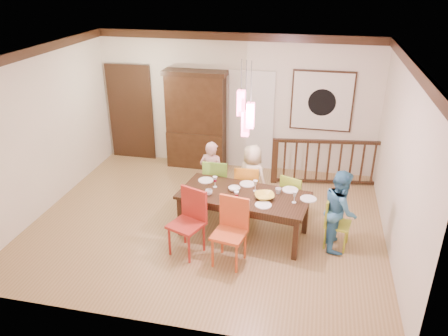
% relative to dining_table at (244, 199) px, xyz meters
% --- Properties ---
extents(floor, '(6.00, 6.00, 0.00)m').
position_rel_dining_table_xyz_m(floor, '(-0.68, 0.25, -0.67)').
color(floor, olive).
rests_on(floor, ground).
extents(ceiling, '(6.00, 6.00, 0.00)m').
position_rel_dining_table_xyz_m(ceiling, '(-0.68, 0.25, 2.23)').
color(ceiling, white).
rests_on(ceiling, wall_back).
extents(wall_back, '(6.00, 0.00, 6.00)m').
position_rel_dining_table_xyz_m(wall_back, '(-0.68, 2.75, 0.78)').
color(wall_back, silver).
rests_on(wall_back, floor).
extents(wall_left, '(0.00, 5.00, 5.00)m').
position_rel_dining_table_xyz_m(wall_left, '(-3.68, 0.25, 0.78)').
color(wall_left, silver).
rests_on(wall_left, floor).
extents(wall_right, '(0.00, 5.00, 5.00)m').
position_rel_dining_table_xyz_m(wall_right, '(2.32, 0.25, 0.78)').
color(wall_right, silver).
rests_on(wall_right, floor).
extents(crown_molding, '(6.00, 5.00, 0.16)m').
position_rel_dining_table_xyz_m(crown_molding, '(-0.68, 0.25, 2.15)').
color(crown_molding, black).
rests_on(crown_molding, wall_back).
extents(panel_door, '(1.04, 0.07, 2.24)m').
position_rel_dining_table_xyz_m(panel_door, '(-3.08, 2.70, 0.38)').
color(panel_door, black).
rests_on(panel_door, wall_back).
extents(white_doorway, '(0.97, 0.05, 2.22)m').
position_rel_dining_table_xyz_m(white_doorway, '(-0.33, 2.72, 0.38)').
color(white_doorway, silver).
rests_on(white_doorway, wall_back).
extents(painting, '(1.25, 0.06, 1.25)m').
position_rel_dining_table_xyz_m(painting, '(1.12, 2.71, 0.93)').
color(painting, black).
rests_on(painting, wall_back).
extents(pendant_cluster, '(0.27, 0.21, 1.14)m').
position_rel_dining_table_xyz_m(pendant_cluster, '(0.00, -0.00, 1.44)').
color(pendant_cluster, '#FF4C7A').
rests_on(pendant_cluster, ceiling).
extents(dining_table, '(2.19, 1.24, 0.75)m').
position_rel_dining_table_xyz_m(dining_table, '(0.00, 0.00, 0.00)').
color(dining_table, black).
rests_on(dining_table, floor).
extents(chair_far_left, '(0.44, 0.44, 0.98)m').
position_rel_dining_table_xyz_m(chair_far_left, '(-0.63, 0.80, -0.10)').
color(chair_far_left, '#77BB3A').
rests_on(chair_far_left, floor).
extents(chair_far_mid, '(0.45, 0.45, 0.94)m').
position_rel_dining_table_xyz_m(chair_far_mid, '(-0.07, 0.76, -0.13)').
color(chair_far_mid, orange).
rests_on(chair_far_mid, floor).
extents(chair_far_right, '(0.51, 0.51, 0.87)m').
position_rel_dining_table_xyz_m(chair_far_right, '(0.78, 0.68, -0.17)').
color(chair_far_right, '#92B42B').
rests_on(chair_far_right, floor).
extents(chair_near_left, '(0.61, 0.61, 1.04)m').
position_rel_dining_table_xyz_m(chair_near_left, '(-0.76, -0.72, -0.07)').
color(chair_near_left, maroon).
rests_on(chair_near_left, floor).
extents(chair_near_mid, '(0.54, 0.54, 1.03)m').
position_rel_dining_table_xyz_m(chair_near_mid, '(-0.07, -0.82, -0.08)').
color(chair_near_mid, '#C24C22').
rests_on(chair_near_mid, floor).
extents(chair_end_right, '(0.44, 0.44, 0.84)m').
position_rel_dining_table_xyz_m(chair_end_right, '(1.52, -0.03, -0.19)').
color(chair_end_right, '#99A726').
rests_on(chair_end_right, floor).
extents(china_hutch, '(1.35, 0.46, 2.14)m').
position_rel_dining_table_xyz_m(china_hutch, '(-1.51, 2.55, 0.41)').
color(china_hutch, black).
rests_on(china_hutch, floor).
extents(balustrade, '(2.32, 0.40, 0.96)m').
position_rel_dining_table_xyz_m(balustrade, '(1.37, 2.20, -0.16)').
color(balustrade, black).
rests_on(balustrade, floor).
extents(person_far_left, '(0.51, 0.38, 1.28)m').
position_rel_dining_table_xyz_m(person_far_left, '(-0.74, 0.83, -0.02)').
color(person_far_left, beige).
rests_on(person_far_left, floor).
extents(person_far_mid, '(0.72, 0.62, 1.24)m').
position_rel_dining_table_xyz_m(person_far_mid, '(-0.01, 0.90, -0.05)').
color(person_far_mid, beige).
rests_on(person_far_mid, floor).
extents(person_end_right, '(0.55, 0.68, 1.32)m').
position_rel_dining_table_xyz_m(person_end_right, '(1.52, -0.03, -0.00)').
color(person_end_right, teal).
rests_on(person_end_right, floor).
extents(serving_bowl, '(0.38, 0.38, 0.08)m').
position_rel_dining_table_xyz_m(serving_bowl, '(0.34, -0.07, 0.12)').
color(serving_bowl, yellow).
rests_on(serving_bowl, dining_table).
extents(small_bowl, '(0.20, 0.20, 0.06)m').
position_rel_dining_table_xyz_m(small_bowl, '(-0.17, 0.08, 0.12)').
color(small_bowl, white).
rests_on(small_bowl, dining_table).
extents(cup_left, '(0.12, 0.12, 0.09)m').
position_rel_dining_table_xyz_m(cup_left, '(-0.55, -0.14, 0.13)').
color(cup_left, silver).
rests_on(cup_left, dining_table).
extents(cup_right, '(0.12, 0.12, 0.09)m').
position_rel_dining_table_xyz_m(cup_right, '(0.54, 0.14, 0.13)').
color(cup_right, silver).
rests_on(cup_right, dining_table).
extents(plate_far_left, '(0.26, 0.26, 0.01)m').
position_rel_dining_table_xyz_m(plate_far_left, '(-0.72, 0.34, 0.09)').
color(plate_far_left, white).
rests_on(plate_far_left, dining_table).
extents(plate_far_mid, '(0.26, 0.26, 0.01)m').
position_rel_dining_table_xyz_m(plate_far_mid, '(-0.00, 0.36, 0.09)').
color(plate_far_mid, white).
rests_on(plate_far_mid, dining_table).
extents(plate_far_right, '(0.26, 0.26, 0.01)m').
position_rel_dining_table_xyz_m(plate_far_right, '(0.72, 0.30, 0.09)').
color(plate_far_right, white).
rests_on(plate_far_right, dining_table).
extents(plate_near_left, '(0.26, 0.26, 0.01)m').
position_rel_dining_table_xyz_m(plate_near_left, '(-0.70, -0.25, 0.09)').
color(plate_near_left, white).
rests_on(plate_near_left, dining_table).
extents(plate_near_mid, '(0.26, 0.26, 0.01)m').
position_rel_dining_table_xyz_m(plate_near_mid, '(0.36, -0.30, 0.09)').
color(plate_near_mid, white).
rests_on(plate_near_mid, dining_table).
extents(plate_end_right, '(0.26, 0.26, 0.01)m').
position_rel_dining_table_xyz_m(plate_end_right, '(1.03, 0.05, 0.09)').
color(plate_end_right, white).
rests_on(plate_end_right, dining_table).
extents(wine_glass_a, '(0.08, 0.08, 0.19)m').
position_rel_dining_table_xyz_m(wine_glass_a, '(-0.51, 0.15, 0.18)').
color(wine_glass_a, '#590C19').
rests_on(wine_glass_a, dining_table).
extents(wine_glass_b, '(0.08, 0.08, 0.19)m').
position_rel_dining_table_xyz_m(wine_glass_b, '(0.16, 0.15, 0.18)').
color(wine_glass_b, silver).
rests_on(wine_glass_b, dining_table).
extents(wine_glass_c, '(0.08, 0.08, 0.19)m').
position_rel_dining_table_xyz_m(wine_glass_c, '(-0.07, -0.29, 0.18)').
color(wine_glass_c, '#590C19').
rests_on(wine_glass_c, dining_table).
extents(wine_glass_d, '(0.08, 0.08, 0.19)m').
position_rel_dining_table_xyz_m(wine_glass_d, '(0.81, -0.10, 0.18)').
color(wine_glass_d, silver).
rests_on(wine_glass_d, dining_table).
extents(napkin, '(0.18, 0.14, 0.01)m').
position_rel_dining_table_xyz_m(napkin, '(-0.07, -0.35, 0.09)').
color(napkin, '#D83359').
rests_on(napkin, dining_table).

